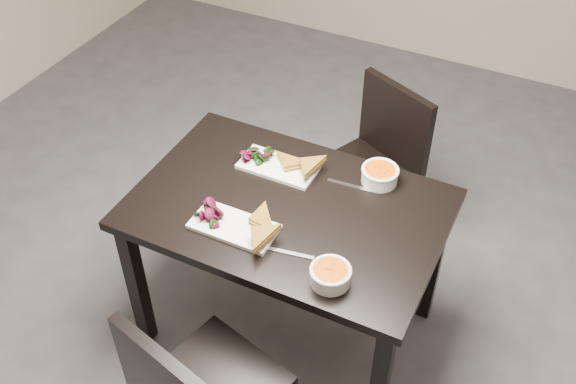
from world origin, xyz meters
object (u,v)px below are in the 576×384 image
Objects in this scene: table at (288,224)px; plate_far at (278,167)px; plate_near at (234,227)px; soup_bowl_near at (330,274)px; chair_far at (375,160)px; soup_bowl_far at (380,174)px.

plate_far is (-0.14, 0.18, 0.11)m from table.
table is 0.25m from plate_far.
soup_bowl_near is at bearing -10.60° from plate_near.
soup_bowl_near is at bearing -46.82° from plate_far.
chair_far is 0.66m from plate_far.
chair_far is 5.61× the size of soup_bowl_far.
plate_far is 2.11× the size of soup_bowl_far.
soup_bowl_far is at bearing 14.81° from plate_far.
soup_bowl_far is (0.40, 0.11, 0.03)m from plate_far.
table is 3.71× the size of plate_near.
soup_bowl_far is at bearing 47.35° from table.
soup_bowl_near reaches higher than plate_near.
soup_bowl_far reaches higher than soup_bowl_near.
plate_near is 0.43m from soup_bowl_near.
soup_bowl_far reaches higher than plate_near.
chair_far is 5.83× the size of soup_bowl_near.
plate_near and plate_far have the same top height.
soup_bowl_far is (0.39, 0.49, 0.03)m from plate_near.
table is 8.24× the size of soup_bowl_near.
chair_far is at bearing 109.41° from soup_bowl_far.
plate_far is at bearing -89.52° from chair_far.
plate_far is at bearing 91.44° from plate_near.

